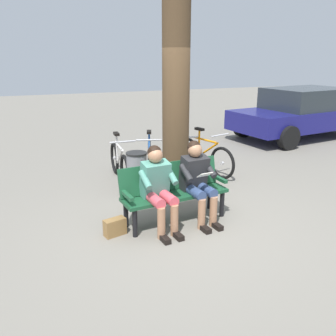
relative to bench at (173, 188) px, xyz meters
The scene contains 12 objects.
ground_plane 0.57m from the bench, 138.55° to the left, with size 40.00×40.00×0.00m, color slate.
bench is the anchor object (origin of this frame).
person_reading 0.39m from the bench, 158.18° to the left, with size 0.52×0.79×1.20m.
person_companion 0.39m from the bench, 32.51° to the left, with size 0.52×0.79×1.20m.
handbag 1.03m from the bench, 10.39° to the left, with size 0.30×0.14×0.24m, color olive.
tree_trunk 1.60m from the bench, 114.80° to the right, with size 0.46×0.46×3.37m, color #4C3823.
litter_bin 1.04m from the bench, 75.96° to the right, with size 0.36×0.36×0.82m.
bicycle_orange 2.39m from the bench, 128.77° to the right, with size 0.61×1.63×0.94m.
bicycle_purple 2.18m from the bench, 116.90° to the right, with size 0.50×1.66×0.94m.
bicycle_green 2.00m from the bench, 98.78° to the right, with size 0.66×1.61×0.94m.
bicycle_black 2.06m from the bench, 81.52° to the right, with size 0.48×1.68×0.94m.
parked_car 6.93m from the bench, 146.14° to the right, with size 4.39×2.43×1.47m.
Camera 1 is at (2.10, 4.43, 2.38)m, focal length 38.37 mm.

